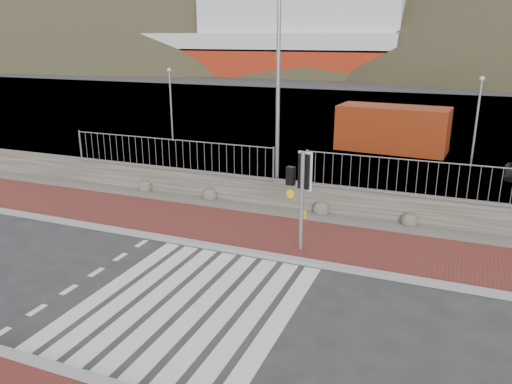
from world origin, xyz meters
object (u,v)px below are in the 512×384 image
at_px(traffic_signal_far, 301,180).
at_px(shipping_container, 392,129).
at_px(ferry, 263,39).
at_px(streetlight, 282,76).

relative_size(traffic_signal_far, shipping_container, 0.51).
bearing_deg(traffic_signal_far, ferry, -56.82).
bearing_deg(ferry, traffic_signal_far, -67.88).
distance_m(ferry, streetlight, 64.39).
bearing_deg(streetlight, traffic_signal_far, -83.00).
bearing_deg(traffic_signal_far, streetlight, -53.40).
bearing_deg(ferry, shipping_container, -61.81).
distance_m(ferry, traffic_signal_far, 69.35).
relative_size(traffic_signal_far, streetlight, 0.36).
distance_m(traffic_signal_far, streetlight, 5.45).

